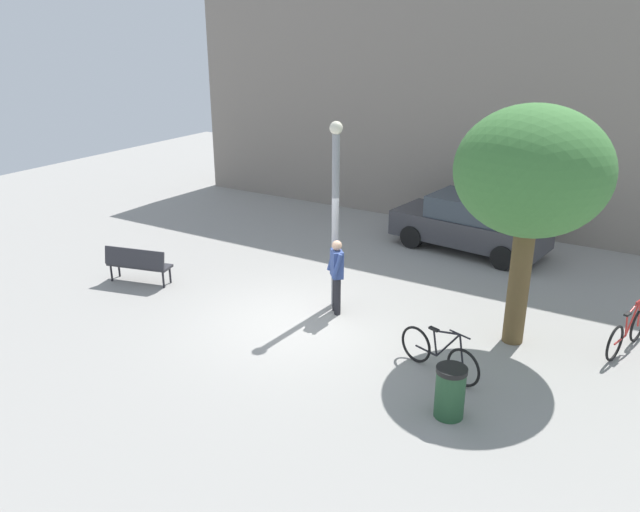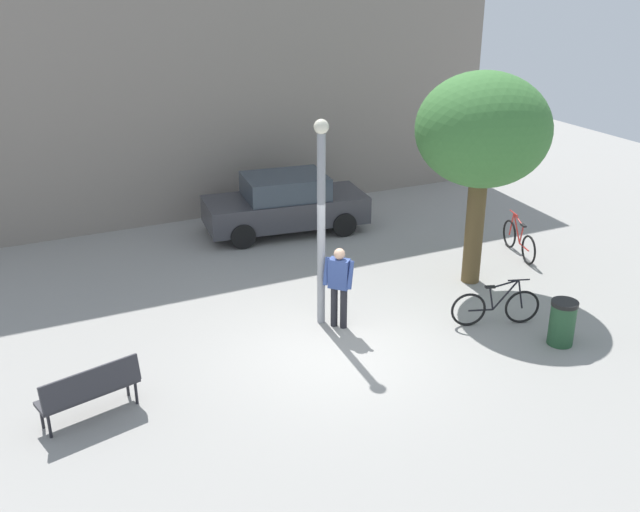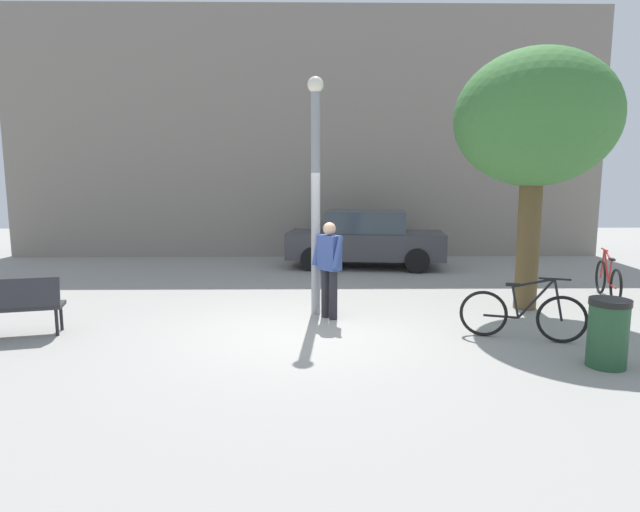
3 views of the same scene
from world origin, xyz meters
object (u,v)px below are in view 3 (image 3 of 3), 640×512
object	(u,v)px
bicycle_black	(522,315)
trash_bin	(608,333)
park_bench	(4,303)
lamppost	(316,184)
person_by_lamppost	(329,263)
bicycle_red	(608,280)
plaza_tree	(535,121)
parked_car_charcoal	(365,239)

from	to	relation	value
bicycle_black	trash_bin	bearing A→B (deg)	-61.83
park_bench	bicycle_black	xyz separation A→B (m)	(7.80, -0.20, -0.16)
lamppost	bicycle_black	xyz separation A→B (m)	(3.09, -1.59, -1.92)
person_by_lamppost	bicycle_red	bearing A→B (deg)	14.09
plaza_tree	bicycle_black	world-z (taller)	plaza_tree
bicycle_black	trash_bin	size ratio (longest dim) A/B	1.94
trash_bin	person_by_lamppost	bearing A→B (deg)	145.06
person_by_lamppost	parked_car_charcoal	distance (m)	5.53
bicycle_black	parked_car_charcoal	size ratio (longest dim) A/B	0.39
plaza_tree	bicycle_red	size ratio (longest dim) A/B	2.66
park_bench	trash_bin	bearing A→B (deg)	-9.23
bicycle_red	trash_bin	world-z (taller)	bicycle_red
lamppost	parked_car_charcoal	bearing A→B (deg)	74.61
park_bench	bicycle_black	distance (m)	7.80
plaza_tree	bicycle_black	xyz separation A→B (m)	(-0.83, -1.93, -3.04)
person_by_lamppost	bicycle_red	xyz separation A→B (m)	(5.66, 1.42, -0.58)
lamppost	trash_bin	size ratio (longest dim) A/B	4.63
parked_car_charcoal	person_by_lamppost	bearing A→B (deg)	-102.20
plaza_tree	parked_car_charcoal	distance (m)	5.98
park_bench	parked_car_charcoal	xyz separation A→B (m)	(6.11, 6.47, 0.23)
plaza_tree	bicycle_black	size ratio (longest dim) A/B	2.71
lamppost	person_by_lamppost	xyz separation A→B (m)	(0.23, -0.33, -1.34)
bicycle_black	trash_bin	distance (m)	1.33
plaza_tree	bicycle_black	distance (m)	3.70
park_bench	plaza_tree	world-z (taller)	plaza_tree
lamppost	bicycle_red	xyz separation A→B (m)	(5.89, 1.09, -1.92)
person_by_lamppost	bicycle_red	world-z (taller)	person_by_lamppost
plaza_tree	bicycle_red	bearing A→B (deg)	20.83
park_bench	bicycle_red	distance (m)	10.89
park_bench	trash_bin	xyz separation A→B (m)	(8.42, -1.37, -0.10)
trash_bin	park_bench	bearing A→B (deg)	170.77
bicycle_red	parked_car_charcoal	bearing A→B (deg)	138.44
bicycle_black	bicycle_red	xyz separation A→B (m)	(2.80, 2.68, 0.00)
park_bench	plaza_tree	bearing A→B (deg)	11.37
bicycle_red	plaza_tree	bearing A→B (deg)	-159.17
bicycle_red	trash_bin	distance (m)	4.43
park_bench	plaza_tree	xyz separation A→B (m)	(8.62, 1.73, 2.88)
person_by_lamppost	park_bench	distance (m)	5.07
parked_car_charcoal	bicycle_black	bearing A→B (deg)	-75.78
park_bench	bicycle_red	xyz separation A→B (m)	(10.60, 2.48, -0.16)
person_by_lamppost	parked_car_charcoal	bearing A→B (deg)	77.80
person_by_lamppost	bicycle_black	world-z (taller)	person_by_lamppost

